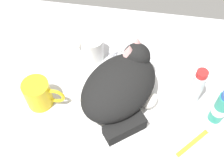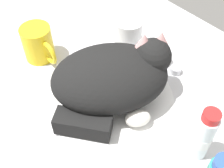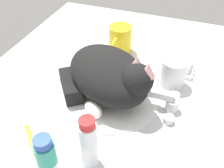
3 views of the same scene
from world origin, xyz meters
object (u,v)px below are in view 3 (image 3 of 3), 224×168
object	(u,v)px
toothpaste_bottle	(89,144)
toothbrush	(34,148)
coffee_mug	(120,39)
faucet	(167,102)
cat	(109,76)
rinse_cup	(173,73)
mouthwash_bottle	(48,162)
soap_bar	(184,65)

from	to	relation	value
toothpaste_bottle	toothbrush	size ratio (longest dim) A/B	1.25
coffee_mug	toothbrush	size ratio (longest dim) A/B	1.11
faucet	coffee_mug	bearing A→B (deg)	-137.60
cat	toothpaste_bottle	bearing A→B (deg)	8.99
faucet	rinse_cup	bearing A→B (deg)	-177.39
coffee_mug	mouthwash_bottle	size ratio (longest dim) A/B	0.91
rinse_cup	mouthwash_bottle	xyz separation A→B (cm)	(39.93, -17.93, 2.00)
rinse_cup	toothbrush	distance (cm)	43.35
faucet	mouthwash_bottle	bearing A→B (deg)	-32.50
toothbrush	mouthwash_bottle	bearing A→B (deg)	56.16
rinse_cup	mouthwash_bottle	size ratio (longest dim) A/B	0.63
rinse_cup	toothpaste_bottle	xyz separation A→B (cm)	(33.24, -12.16, 2.14)
rinse_cup	toothpaste_bottle	size ratio (longest dim) A/B	0.62
soap_bar	mouthwash_bottle	bearing A→B (deg)	-23.09
mouthwash_bottle	rinse_cup	bearing A→B (deg)	155.82
soap_bar	toothbrush	distance (cm)	51.03
coffee_mug	mouthwash_bottle	bearing A→B (deg)	2.84
mouthwash_bottle	faucet	bearing A→B (deg)	147.50
soap_bar	toothbrush	size ratio (longest dim) A/B	0.57
mouthwash_bottle	toothbrush	world-z (taller)	mouthwash_bottle
toothpaste_bottle	rinse_cup	bearing A→B (deg)	159.91
faucet	rinse_cup	world-z (taller)	rinse_cup
cat	mouthwash_bottle	xyz separation A→B (cm)	(28.32, -2.35, -1.21)
toothpaste_bottle	soap_bar	bearing A→B (deg)	160.44
cat	rinse_cup	bearing A→B (deg)	126.68
cat	soap_bar	xyz separation A→B (cm)	(-19.42, 18.01, -5.11)
soap_bar	cat	bearing A→B (deg)	-42.84
rinse_cup	toothbrush	bearing A→B (deg)	-36.56
cat	toothbrush	distance (cm)	26.14
cat	mouthwash_bottle	distance (cm)	28.45
faucet	soap_bar	bearing A→B (deg)	174.15
faucet	rinse_cup	size ratio (longest dim) A/B	1.44
rinse_cup	coffee_mug	bearing A→B (deg)	-120.35
soap_bar	toothbrush	xyz separation A→B (cm)	(42.51, -28.16, -1.76)
mouthwash_bottle	soap_bar	bearing A→B (deg)	156.91
toothpaste_bottle	toothbrush	bearing A→B (deg)	-83.88
rinse_cup	toothpaste_bottle	distance (cm)	35.46
coffee_mug	rinse_cup	world-z (taller)	coffee_mug
faucet	toothbrush	bearing A→B (deg)	-47.91
coffee_mug	soap_bar	xyz separation A→B (cm)	(4.19, 22.94, -2.34)
coffee_mug	toothpaste_bottle	xyz separation A→B (cm)	(45.25, 8.35, 1.70)
cat	toothpaste_bottle	xyz separation A→B (cm)	(21.64, 3.42, -1.07)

